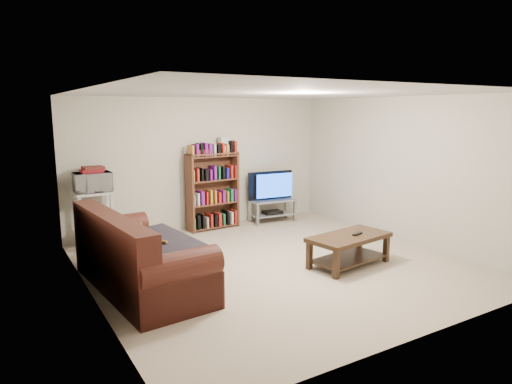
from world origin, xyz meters
TOP-DOWN VIEW (x-y plane):
  - floor at (0.00, 0.00)m, footprint 5.00×5.00m
  - ceiling at (0.00, 0.00)m, footprint 5.00×5.00m
  - wall_back at (0.00, 2.50)m, footprint 5.00×0.00m
  - wall_front at (0.00, -2.50)m, footprint 5.00×0.00m
  - wall_left at (-2.50, 0.00)m, footprint 0.00×5.00m
  - wall_right at (2.50, 0.00)m, footprint 0.00×5.00m
  - sofa at (-1.99, 0.13)m, footprint 1.18×2.35m
  - blanket at (-1.79, -0.01)m, footprint 1.06×1.27m
  - cat at (-1.80, 0.20)m, footprint 0.30×0.64m
  - coffee_table at (0.86, -0.55)m, footprint 1.29×0.78m
  - remote at (0.98, -0.59)m, footprint 0.21×0.11m
  - tv_stand at (1.34, 2.17)m, footprint 0.92×0.47m
  - television at (1.34, 2.17)m, footprint 0.96×0.20m
  - dvd_player at (1.34, 2.17)m, footprint 0.37×0.28m
  - bookshelf at (0.10, 2.30)m, footprint 0.99×0.37m
  - shelf_clutter at (0.20, 2.32)m, footprint 0.72×0.26m
  - microwave_stand at (-2.02, 2.21)m, footprint 0.57×0.42m
  - microwave at (-2.02, 2.21)m, footprint 0.56×0.38m
  - game_boxes at (-2.02, 2.21)m, footprint 0.33×0.29m

SIDE VIEW (x-z plane):
  - floor at x=0.00m, z-range 0.00..0.00m
  - dvd_player at x=1.34m, z-range 0.16..0.22m
  - tv_stand at x=1.34m, z-range 0.08..0.53m
  - coffee_table at x=0.86m, z-range 0.09..0.53m
  - sofa at x=-1.99m, z-range -0.15..0.82m
  - remote at x=0.98m, z-range 0.44..0.46m
  - blanket at x=-1.79m, z-range 0.47..0.66m
  - microwave_stand at x=-2.02m, z-range 0.13..1.03m
  - cat at x=-1.80m, z-range 0.53..0.72m
  - television at x=1.34m, z-range 0.44..1.00m
  - bookshelf at x=0.10m, z-range 0.02..1.43m
  - microwave at x=-2.02m, z-range 0.90..1.21m
  - wall_back at x=0.00m, z-range -1.30..3.70m
  - wall_front at x=0.00m, z-range -1.30..3.70m
  - wall_left at x=-2.50m, z-range -1.30..3.70m
  - wall_right at x=2.50m, z-range -1.30..3.70m
  - game_boxes at x=-2.02m, z-range 1.21..1.26m
  - shelf_clutter at x=0.20m, z-range 1.37..1.65m
  - ceiling at x=0.00m, z-range 2.40..2.40m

